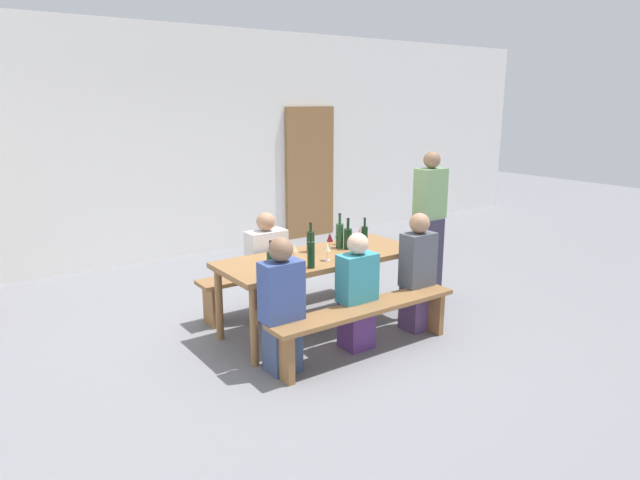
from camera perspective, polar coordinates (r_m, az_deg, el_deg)
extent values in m
plane|color=slate|center=(5.62, 0.00, -8.94)|extent=(24.00, 24.00, 0.00)
cube|color=white|center=(8.25, -14.09, 9.46)|extent=(14.00, 0.20, 3.20)
cube|color=olive|center=(9.17, -1.01, 6.83)|extent=(0.90, 0.06, 2.10)
cube|color=olive|center=(5.38, 0.00, -1.81)|extent=(1.99, 0.79, 0.05)
cylinder|color=olive|center=(4.78, -6.72, -8.75)|extent=(0.07, 0.07, 0.70)
cylinder|color=olive|center=(5.81, 9.35, -4.67)|extent=(0.07, 0.07, 0.70)
cylinder|color=olive|center=(5.34, -10.20, -6.39)|extent=(0.07, 0.07, 0.70)
cylinder|color=olive|center=(6.28, 5.06, -3.11)|extent=(0.07, 0.07, 0.70)
cube|color=olive|center=(4.95, 4.68, -6.88)|extent=(1.89, 0.30, 0.04)
cube|color=olive|center=(4.58, -3.68, -11.69)|extent=(0.06, 0.24, 0.41)
cube|color=olive|center=(5.58, 11.37, -7.15)|extent=(0.06, 0.24, 0.41)
cube|color=olive|center=(6.02, -3.82, -3.04)|extent=(1.89, 0.30, 0.04)
cube|color=olive|center=(5.73, -11.05, -6.56)|extent=(0.06, 0.24, 0.41)
cube|color=olive|center=(6.55, 2.53, -3.68)|extent=(0.06, 0.24, 0.41)
cylinder|color=#143319|center=(5.58, 2.85, 0.11)|extent=(0.08, 0.08, 0.21)
cylinder|color=#143319|center=(5.55, 2.87, 1.63)|extent=(0.03, 0.03, 0.10)
cylinder|color=black|center=(5.53, 2.88, 2.18)|extent=(0.03, 0.03, 0.01)
cylinder|color=#234C2D|center=(5.62, 2.01, 0.43)|extent=(0.08, 0.08, 0.25)
cylinder|color=#234C2D|center=(5.58, 2.02, 2.12)|extent=(0.03, 0.03, 0.09)
cylinder|color=black|center=(5.57, 2.03, 2.65)|extent=(0.03, 0.03, 0.01)
cylinder|color=#194723|center=(4.74, -5.00, -2.43)|extent=(0.07, 0.07, 0.21)
cylinder|color=#194723|center=(4.70, -5.04, -0.71)|extent=(0.02, 0.02, 0.09)
cylinder|color=black|center=(4.69, -5.05, -0.13)|extent=(0.03, 0.03, 0.01)
cylinder|color=#143319|center=(5.71, 4.54, 0.37)|extent=(0.07, 0.07, 0.20)
cylinder|color=#143319|center=(5.67, 4.56, 1.76)|extent=(0.02, 0.02, 0.08)
cylinder|color=black|center=(5.66, 4.57, 2.21)|extent=(0.03, 0.03, 0.01)
cylinder|color=#143319|center=(4.94, -0.92, -1.52)|extent=(0.07, 0.07, 0.24)
cylinder|color=#143319|center=(4.90, -0.93, 0.22)|extent=(0.02, 0.02, 0.07)
cylinder|color=black|center=(4.89, -0.93, 0.71)|extent=(0.03, 0.03, 0.01)
cylinder|color=#143319|center=(5.48, -0.97, -0.18)|extent=(0.08, 0.08, 0.20)
cylinder|color=#143319|center=(5.44, -0.97, 1.25)|extent=(0.03, 0.03, 0.08)
cylinder|color=black|center=(5.43, -0.98, 1.72)|extent=(0.03, 0.03, 0.01)
cylinder|color=silver|center=(5.94, 4.13, -0.06)|extent=(0.06, 0.06, 0.01)
cylinder|color=silver|center=(5.93, 4.13, 0.24)|extent=(0.01, 0.01, 0.06)
cone|color=#D18C93|center=(5.91, 4.14, 0.96)|extent=(0.08, 0.08, 0.09)
cylinder|color=silver|center=(5.78, 1.80, -0.43)|extent=(0.06, 0.06, 0.01)
cylinder|color=silver|center=(5.77, 1.81, -0.07)|extent=(0.01, 0.01, 0.07)
cone|color=#D18C93|center=(5.75, 1.81, 0.65)|extent=(0.06, 0.06, 0.08)
cylinder|color=silver|center=(5.63, 0.99, -0.81)|extent=(0.06, 0.06, 0.01)
cylinder|color=silver|center=(5.62, 1.00, -0.46)|extent=(0.01, 0.01, 0.06)
cone|color=maroon|center=(5.60, 1.00, 0.30)|extent=(0.07, 0.07, 0.09)
cylinder|color=silver|center=(5.17, -2.67, -2.16)|extent=(0.06, 0.06, 0.01)
cylinder|color=silver|center=(5.16, -2.68, -1.65)|extent=(0.01, 0.01, 0.09)
cone|color=beige|center=(5.14, -2.69, -0.76)|extent=(0.07, 0.07, 0.08)
cylinder|color=silver|center=(5.20, 0.72, -2.06)|extent=(0.06, 0.06, 0.01)
cylinder|color=silver|center=(5.18, 0.72, -1.58)|extent=(0.01, 0.01, 0.09)
cone|color=beige|center=(5.16, 0.72, -0.74)|extent=(0.07, 0.07, 0.07)
cube|color=#3A496D|center=(4.73, -3.84, -10.59)|extent=(0.26, 0.24, 0.45)
cube|color=#384C8C|center=(4.55, -3.94, -5.18)|extent=(0.34, 0.20, 0.49)
sphere|color=#846047|center=(4.45, -4.01, -0.96)|extent=(0.20, 0.20, 0.20)
cube|color=#563071|center=(5.14, 3.72, -8.50)|extent=(0.26, 0.24, 0.45)
cube|color=teal|center=(4.99, 3.80, -3.82)|extent=(0.35, 0.20, 0.43)
sphere|color=beige|center=(4.91, 3.86, -0.37)|extent=(0.19, 0.19, 0.19)
cube|color=#553D6B|center=(5.61, 9.71, -6.71)|extent=(0.24, 0.24, 0.45)
cube|color=#4C515B|center=(5.46, 9.92, -1.96)|extent=(0.32, 0.20, 0.52)
sphere|color=#A87A5B|center=(5.38, 10.08, 1.70)|extent=(0.19, 0.19, 0.19)
cube|color=#473E62|center=(5.83, -5.35, -5.77)|extent=(0.30, 0.24, 0.45)
cube|color=silver|center=(5.69, -5.45, -1.39)|extent=(0.41, 0.20, 0.47)
sphere|color=#A87A5B|center=(5.62, -5.53, 1.87)|extent=(0.19, 0.19, 0.19)
cube|color=#322D43|center=(6.31, 10.82, -2.05)|extent=(0.24, 0.24, 0.95)
cube|color=#729966|center=(6.15, 11.14, 4.65)|extent=(0.32, 0.20, 0.54)
sphere|color=#846047|center=(6.10, 11.30, 7.99)|extent=(0.18, 0.18, 0.18)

